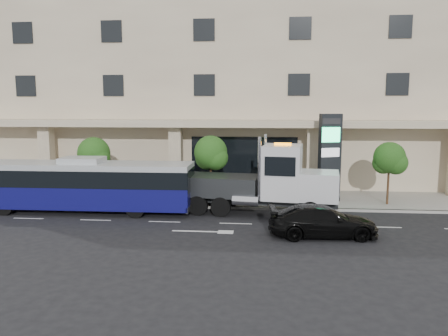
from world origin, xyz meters
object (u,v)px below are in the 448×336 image
object	(u,v)px
tow_truck	(267,182)
signage_pylon	(330,157)
black_sedan	(323,221)
city_bus	(83,184)

from	to	relation	value
tow_truck	signage_pylon	size ratio (longest dim) A/B	1.80
tow_truck	signage_pylon	bearing A→B (deg)	48.12
black_sedan	signage_pylon	bearing A→B (deg)	-14.49
city_bus	signage_pylon	size ratio (longest dim) A/B	2.30
city_bus	tow_truck	size ratio (longest dim) A/B	1.27
tow_truck	black_sedan	size ratio (longest dim) A/B	1.95
city_bus	tow_truck	distance (m)	11.14
city_bus	signage_pylon	bearing A→B (deg)	13.64
black_sedan	signage_pylon	size ratio (longest dim) A/B	0.93
tow_truck	black_sedan	distance (m)	5.19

